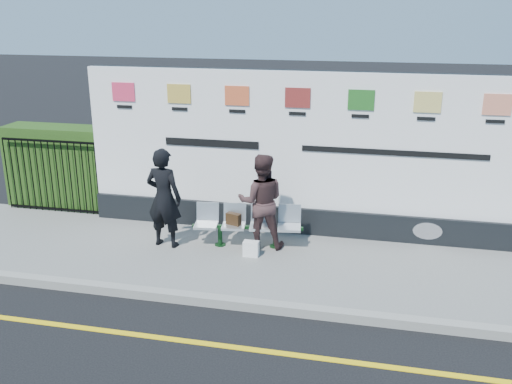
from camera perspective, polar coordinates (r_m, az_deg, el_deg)
ground at (r=7.72m, az=-4.43°, el=-14.98°), size 80.00×80.00×0.00m
pavement at (r=9.81m, az=-0.19°, el=-6.89°), size 14.00×3.00×0.12m
kerb at (r=8.51m, az=-2.46°, el=-11.01°), size 14.00×0.18×0.14m
yellow_line at (r=7.72m, az=-4.43°, el=-14.95°), size 14.00×0.10×0.01m
billboard at (r=10.50m, az=4.10°, el=2.69°), size 8.00×0.30×3.00m
hedge at (r=12.76m, az=-18.79°, el=2.46°), size 2.35×0.70×1.70m
railing at (r=12.41m, az=-19.80°, el=1.54°), size 2.05×0.06×1.54m
bench at (r=10.16m, az=-0.86°, el=-4.36°), size 1.93×0.77×0.40m
woman_left at (r=10.09m, az=-9.20°, el=-0.58°), size 0.70×0.51×1.79m
woman_right at (r=9.91m, az=0.53°, el=-0.95°), size 0.94×0.80×1.70m
handbag_brown at (r=10.07m, az=-2.26°, el=-2.71°), size 0.29×0.19×0.21m
carrier_bag_white at (r=9.80m, az=-0.50°, el=-5.69°), size 0.26×0.16×0.26m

